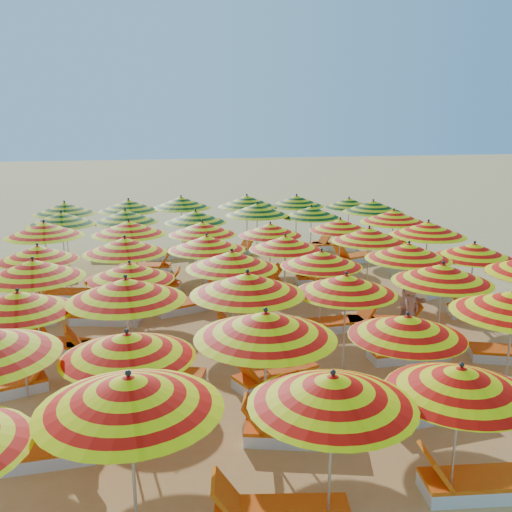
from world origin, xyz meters
name	(u,v)px	position (x,y,z in m)	size (l,w,h in m)	color
ground	(260,322)	(0.00, 0.00, 0.00)	(120.00, 120.00, 0.00)	tan
umbrella_1	(129,393)	(-3.21, -7.19, 2.00)	(2.27, 2.27, 2.28)	silver
umbrella_2	(332,390)	(-0.87, -7.43, 1.89)	(2.66, 2.66, 2.15)	silver
umbrella_3	(460,380)	(0.89, -7.31, 1.77)	(2.03, 2.03, 2.01)	silver
umbrella_7	(127,345)	(-3.22, -5.36, 1.83)	(2.04, 2.04, 2.08)	silver
umbrella_8	(265,325)	(-1.21, -5.47, 2.02)	(2.72, 2.72, 2.29)	silver
umbrella_9	(407,326)	(1.16, -5.38, 1.77)	(2.51, 2.51, 2.01)	silver
umbrella_12	(18,302)	(-5.09, -2.98, 1.86)	(2.56, 2.56, 2.11)	silver
umbrella_13	(126,289)	(-3.22, -3.14, 2.01)	(2.58, 2.58, 2.29)	silver
umbrella_14	(247,284)	(-1.02, -3.30, 2.02)	(2.27, 2.27, 2.30)	silver
umbrella_15	(346,284)	(0.96, -3.23, 1.87)	(2.63, 2.63, 2.12)	silver
umbrella_16	(443,273)	(3.11, -3.09, 1.92)	(2.50, 2.50, 2.18)	silver
umbrella_18	(33,269)	(-5.10, -1.03, 1.96)	(2.40, 2.40, 2.22)	silver
umbrella_19	(130,271)	(-3.15, -1.05, 1.79)	(2.11, 2.11, 2.04)	silver
umbrella_20	(232,260)	(-0.91, -1.07, 1.93)	(2.16, 2.16, 2.20)	silver
umbrella_21	(321,259)	(1.25, -0.91, 1.81)	(2.22, 2.22, 2.05)	silver
umbrella_22	(409,251)	(3.36, -1.13, 1.92)	(2.37, 2.37, 2.18)	silver
umbrella_23	(474,251)	(5.17, -1.06, 1.83)	(2.25, 2.25, 2.08)	silver
umbrella_24	(38,253)	(-5.31, 1.11, 1.81)	(2.46, 2.46, 2.06)	silver
umbrella_25	(125,245)	(-3.24, 0.95, 1.94)	(2.68, 2.68, 2.20)	silver
umbrella_26	(207,243)	(-1.18, 1.07, 1.88)	(2.57, 2.57, 2.13)	silver
umbrella_27	(285,243)	(0.90, 0.97, 1.80)	(2.25, 2.25, 2.05)	silver
umbrella_28	(369,235)	(3.27, 0.97, 1.91)	(2.09, 2.09, 2.17)	silver
umbrella_29	(428,229)	(5.07, 1.02, 1.99)	(2.43, 2.43, 2.26)	silver
umbrella_30	(44,229)	(-5.42, 3.24, 2.00)	(2.51, 2.51, 2.28)	silver
umbrella_31	(129,228)	(-3.12, 3.15, 1.97)	(2.78, 2.78, 2.24)	silver
umbrella_32	(202,228)	(-1.02, 3.15, 1.87)	(2.46, 2.46, 2.12)	silver
umbrella_33	(270,229)	(1.00, 3.00, 1.77)	(2.32, 2.32, 2.01)	silver
umbrella_34	(340,225)	(3.27, 3.13, 1.80)	(2.11, 2.11, 2.04)	silver
umbrella_35	(394,216)	(5.12, 3.27, 1.97)	(2.25, 2.25, 2.24)	silver
umbrella_36	(61,218)	(-5.15, 5.10, 1.99)	(2.33, 2.33, 2.26)	silver
umbrella_37	(125,216)	(-3.21, 5.33, 1.95)	(2.45, 2.45, 2.22)	silver
umbrella_38	(196,217)	(-0.99, 5.06, 1.89)	(2.46, 2.46, 2.15)	silver
umbrella_39	(257,209)	(1.15, 5.40, 2.01)	(2.83, 2.83, 2.28)	silver
umbrella_40	(311,212)	(3.01, 5.19, 1.89)	(2.66, 2.66, 2.14)	silver
umbrella_41	(373,206)	(5.32, 5.29, 1.99)	(2.54, 2.54, 2.26)	silver
umbrella_42	(65,208)	(-5.25, 7.21, 1.99)	(2.80, 2.80, 2.27)	silver
umbrella_43	(129,205)	(-3.09, 7.39, 1.99)	(2.30, 2.30, 2.27)	silver
umbrella_44	(181,202)	(-1.21, 7.55, 2.02)	(2.58, 2.58, 2.29)	silver
umbrella_45	(247,201)	(1.17, 7.21, 2.03)	(2.70, 2.70, 2.31)	silver
umbrella_46	(296,201)	(3.11, 7.29, 1.98)	(2.43, 2.43, 2.24)	silver
umbrella_47	(349,203)	(5.25, 7.36, 1.82)	(2.41, 2.41, 2.07)	silver
lounger_2	(481,484)	(1.39, -7.25, 0.15)	(1.80, 0.82, 0.69)	white
lounger_4	(40,453)	(-4.59, -5.14, 0.15)	(1.75, 0.63, 0.69)	white
lounger_5	(295,432)	(-0.70, -5.42, 0.15)	(1.83, 1.06, 0.69)	white
lounger_6	(424,410)	(1.66, -5.23, 0.15)	(1.77, 0.71, 0.69)	white
lounger_8	(1,388)	(-5.59, -2.74, 0.15)	(1.83, 1.09, 0.69)	white
lounger_9	(158,377)	(-2.72, -2.92, 0.15)	(1.83, 1.13, 0.69)	white
lounger_10	(274,376)	(-0.52, -3.38, 0.15)	(1.82, 1.18, 0.69)	white
lounger_11	(406,352)	(2.52, -2.91, 0.15)	(1.74, 0.60, 0.69)	white
lounger_13	(66,346)	(-4.60, -0.95, 0.15)	(1.83, 1.14, 0.69)	white
lounger_14	(106,347)	(-3.75, -1.18, 0.15)	(1.79, 0.78, 0.69)	white
lounger_15	(253,332)	(-0.41, -1.00, 0.15)	(1.80, 0.86, 0.69)	white
lounger_16	(343,323)	(1.85, -0.92, 0.15)	(1.76, 0.66, 0.69)	white
lounger_17	(385,323)	(2.86, -1.15, 0.15)	(1.82, 1.00, 0.69)	white
lounger_18	(481,311)	(5.67, -0.84, 0.15)	(1.83, 1.04, 0.69)	white
lounger_19	(17,323)	(-5.91, 0.87, 0.15)	(1.83, 1.13, 0.69)	white
lounger_20	(108,317)	(-3.74, 0.80, 0.15)	(1.82, 1.03, 0.69)	white
lounger_21	(188,305)	(-1.68, 1.31, 0.15)	(1.83, 1.13, 0.69)	white
lounger_22	(343,295)	(2.67, 1.19, 0.15)	(1.74, 0.61, 0.69)	white
lounger_23	(436,289)	(5.58, 1.19, 0.15)	(1.82, 1.21, 0.69)	white
lounger_24	(68,294)	(-4.91, 3.03, 0.15)	(1.82, 0.96, 0.69)	white
lounger_25	(153,286)	(-2.52, 3.28, 0.15)	(1.81, 0.89, 0.69)	white
lounger_26	(254,283)	(0.50, 2.93, 0.15)	(1.74, 0.60, 0.69)	white
lounger_27	(322,279)	(2.68, 2.96, 0.15)	(1.80, 0.81, 0.69)	white
lounger_28	(46,277)	(-5.74, 5.05, 0.15)	(1.82, 1.17, 0.69)	white
lounger_29	(146,267)	(-2.62, 5.57, 0.15)	(1.82, 0.94, 0.69)	white
lounger_30	(355,258)	(4.72, 5.31, 0.15)	(1.83, 1.14, 0.69)	white
lounger_31	(117,255)	(-3.59, 7.59, 0.15)	(1.82, 0.96, 0.69)	white
lounger_32	(169,254)	(-1.71, 7.41, 0.15)	(1.81, 0.89, 0.69)	white
lounger_33	(233,251)	(0.67, 7.35, 0.15)	(1.83, 1.11, 0.69)	white
lounger_34	(310,247)	(3.70, 7.38, 0.15)	(1.79, 0.81, 0.69)	white
lounger_35	(335,246)	(4.74, 7.34, 0.15)	(1.82, 1.23, 0.69)	white
beachgoer_a	(410,314)	(3.06, -1.96, 0.66)	(0.48, 0.32, 1.32)	tan
beachgoer_b	(412,304)	(3.34, -1.50, 0.72)	(0.70, 0.55, 1.44)	tan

